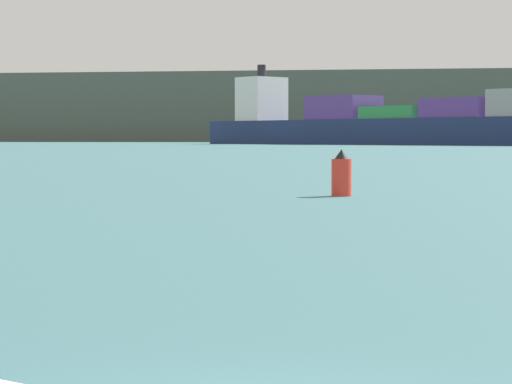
# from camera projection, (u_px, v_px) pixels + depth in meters

# --- Properties ---
(cargo_ship) EXTENTS (178.03, 152.45, 37.73)m
(cargo_ship) POSITION_uv_depth(u_px,v_px,m) (387.00, 123.00, 472.72)
(cargo_ship) COLOR navy
(cargo_ship) RESTS_ON ground_plane
(distant_headland) EXTENTS (1023.36, 458.69, 50.55)m
(distant_headland) POSITION_uv_depth(u_px,v_px,m) (460.00, 113.00, 988.81)
(distant_headland) COLOR #4C564C
(distant_headland) RESTS_ON ground_plane
(channel_buoy) EXTENTS (1.03, 1.03, 2.42)m
(channel_buoy) POSITION_uv_depth(u_px,v_px,m) (341.00, 175.00, 57.29)
(channel_buoy) COLOR red
(channel_buoy) RESTS_ON ground_plane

